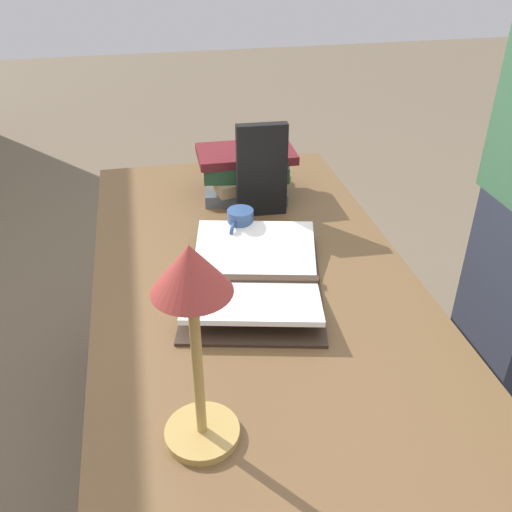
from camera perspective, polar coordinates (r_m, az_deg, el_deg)
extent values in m
plane|color=#70604C|center=(1.93, 0.11, -21.07)|extent=(12.00, 12.00, 0.00)
cube|color=brown|center=(1.42, 0.14, -3.34)|extent=(1.59, 0.80, 0.03)
cube|color=brown|center=(2.30, 4.88, 0.71)|extent=(0.06, 0.06, 0.70)
cube|color=brown|center=(2.23, -12.67, -1.18)|extent=(0.06, 0.06, 0.70)
cube|color=#38281E|center=(1.41, -0.20, -2.42)|extent=(0.09, 0.32, 0.02)
cube|color=#38281E|center=(1.31, -0.34, -5.75)|extent=(0.29, 0.37, 0.01)
cube|color=#38281E|center=(1.52, -0.08, 0.08)|extent=(0.29, 0.37, 0.01)
cube|color=white|center=(1.30, -0.34, -4.67)|extent=(0.28, 0.35, 0.06)
cube|color=white|center=(1.50, -0.09, 0.69)|extent=(0.28, 0.35, 0.06)
cube|color=slate|center=(1.85, -0.99, 6.81)|extent=(0.25, 0.29, 0.04)
cube|color=tan|center=(1.83, -1.00, 7.86)|extent=(0.22, 0.26, 0.04)
cube|color=#234C2D|center=(1.82, -1.02, 9.08)|extent=(0.23, 0.29, 0.05)
cube|color=maroon|center=(1.80, -1.03, 10.17)|extent=(0.18, 0.30, 0.03)
cube|color=black|center=(1.67, 0.58, 8.53)|extent=(0.04, 0.15, 0.28)
cylinder|color=tan|center=(1.06, -5.39, -17.17)|extent=(0.13, 0.13, 0.02)
cylinder|color=tan|center=(0.94, -5.87, -10.93)|extent=(0.02, 0.02, 0.30)
cone|color=#99332D|center=(0.83, -6.58, -1.29)|extent=(0.13, 0.13, 0.08)
cylinder|color=#335184|center=(1.58, -1.74, 3.20)|extent=(0.07, 0.07, 0.09)
torus|color=#335184|center=(1.55, -2.25, 2.50)|extent=(0.05, 0.03, 0.05)
cube|color=#2D3342|center=(1.91, 23.87, -7.02)|extent=(0.31, 0.20, 0.85)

